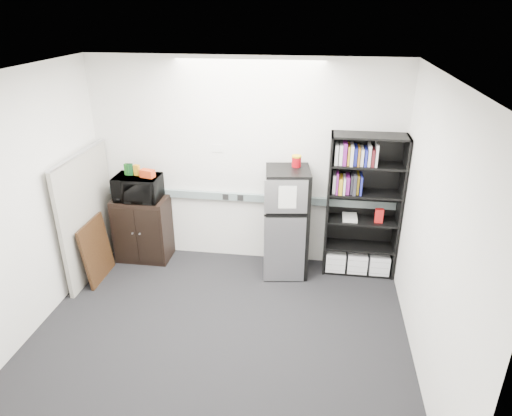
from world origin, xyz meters
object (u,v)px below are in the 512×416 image
(bookshelf, at_px, (363,208))
(refrigerator, at_px, (287,223))
(microwave, at_px, (138,188))
(cabinet, at_px, (143,229))
(cubicle_partition, at_px, (88,215))

(bookshelf, xyz_separation_m, refrigerator, (-0.94, -0.14, -0.20))
(microwave, height_order, refrigerator, refrigerator)
(microwave, distance_m, refrigerator, 1.99)
(microwave, relative_size, refrigerator, 0.41)
(refrigerator, bearing_deg, microwave, 170.38)
(bookshelf, distance_m, cabinet, 2.94)
(bookshelf, relative_size, refrigerator, 1.30)
(cubicle_partition, relative_size, cabinet, 1.82)
(bookshelf, xyz_separation_m, microwave, (-2.90, -0.08, 0.14))
(cabinet, distance_m, microwave, 0.61)
(cubicle_partition, height_order, microwave, cubicle_partition)
(cabinet, xyz_separation_m, microwave, (0.00, -0.02, 0.61))
(bookshelf, relative_size, cabinet, 2.08)
(cubicle_partition, distance_m, cabinet, 0.77)
(cubicle_partition, height_order, cabinet, cubicle_partition)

